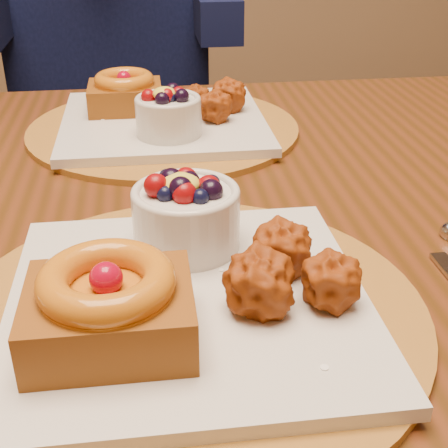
{
  "coord_description": "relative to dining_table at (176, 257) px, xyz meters",
  "views": [
    {
      "loc": [
        0.08,
        -0.71,
        1.06
      ],
      "look_at": [
        0.14,
        -0.26,
        0.81
      ],
      "focal_mm": 50.0,
      "sensor_mm": 36.0,
      "label": 1
    }
  ],
  "objects": [
    {
      "name": "dining_table",
      "position": [
        0.0,
        0.0,
        0.0
      ],
      "size": [
        1.6,
        0.9,
        0.76
      ],
      "color": "#3D220B",
      "rests_on": "ground"
    },
    {
      "name": "place_setting_near",
      "position": [
        -0.0,
        -0.21,
        0.1
      ],
      "size": [
        0.38,
        0.38,
        0.09
      ],
      "color": "brown",
      "rests_on": "dining_table"
    },
    {
      "name": "place_setting_far",
      "position": [
        -0.0,
        0.22,
        0.1
      ],
      "size": [
        0.38,
        0.38,
        0.08
      ],
      "color": "brown",
      "rests_on": "dining_table"
    },
    {
      "name": "chair_far",
      "position": [
        -0.16,
        0.98,
        -0.21
      ],
      "size": [
        0.41,
        0.41,
        0.84
      ],
      "rotation": [
        0.0,
        0.0,
        0.0
      ],
      "color": "black",
      "rests_on": "ground"
    }
  ]
}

